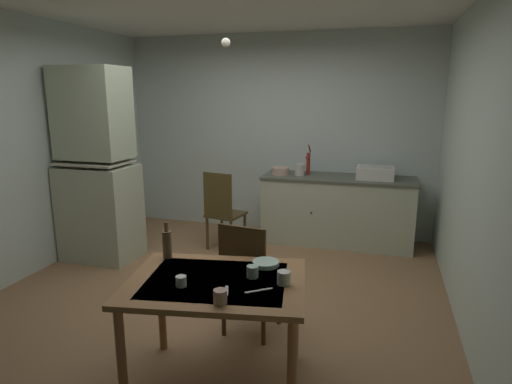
{
  "coord_description": "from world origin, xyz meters",
  "views": [
    {
      "loc": [
        1.42,
        -3.63,
        1.88
      ],
      "look_at": [
        0.36,
        -0.09,
        1.04
      ],
      "focal_mm": 30.23,
      "sensor_mm": 36.0,
      "label": 1
    }
  ],
  "objects_px": {
    "glass_bottle": "(167,243)",
    "chair_far_side": "(248,276)",
    "dining_table": "(216,293)",
    "serving_bowl_wide": "(266,263)",
    "sink_basin": "(375,173)",
    "hand_pump": "(308,162)",
    "mug_dark": "(220,297)",
    "chair_by_counter": "(223,210)",
    "mixing_bowl_counter": "(280,171)",
    "hutch_cabinet": "(97,172)"
  },
  "relations": [
    {
      "from": "glass_bottle",
      "to": "chair_far_side",
      "type": "bearing_deg",
      "value": 39.45
    },
    {
      "from": "dining_table",
      "to": "serving_bowl_wide",
      "type": "bearing_deg",
      "value": 52.38
    },
    {
      "from": "serving_bowl_wide",
      "to": "sink_basin",
      "type": "bearing_deg",
      "value": 76.83
    },
    {
      "from": "hand_pump",
      "to": "mug_dark",
      "type": "xyz_separation_m",
      "value": [
        0.1,
        -3.37,
        -0.25
      ]
    },
    {
      "from": "chair_by_counter",
      "to": "mixing_bowl_counter",
      "type": "bearing_deg",
      "value": 46.6
    },
    {
      "from": "dining_table",
      "to": "sink_basin",
      "type": "bearing_deg",
      "value": 73.89
    },
    {
      "from": "glass_bottle",
      "to": "hand_pump",
      "type": "bearing_deg",
      "value": 79.74
    },
    {
      "from": "hand_pump",
      "to": "chair_far_side",
      "type": "relative_size",
      "value": 0.42
    },
    {
      "from": "hand_pump",
      "to": "mug_dark",
      "type": "relative_size",
      "value": 4.84
    },
    {
      "from": "hand_pump",
      "to": "chair_by_counter",
      "type": "bearing_deg",
      "value": -142.57
    },
    {
      "from": "dining_table",
      "to": "mug_dark",
      "type": "relative_size",
      "value": 15.3
    },
    {
      "from": "hand_pump",
      "to": "mug_dark",
      "type": "bearing_deg",
      "value": -88.37
    },
    {
      "from": "sink_basin",
      "to": "mixing_bowl_counter",
      "type": "xyz_separation_m",
      "value": [
        -1.18,
        -0.05,
        -0.03
      ]
    },
    {
      "from": "sink_basin",
      "to": "glass_bottle",
      "type": "height_order",
      "value": "sink_basin"
    },
    {
      "from": "hand_pump",
      "to": "chair_far_side",
      "type": "xyz_separation_m",
      "value": [
        -0.04,
        -2.44,
        -0.54
      ]
    },
    {
      "from": "sink_basin",
      "to": "mixing_bowl_counter",
      "type": "distance_m",
      "value": 1.18
    },
    {
      "from": "mixing_bowl_counter",
      "to": "chair_by_counter",
      "type": "bearing_deg",
      "value": -133.4
    },
    {
      "from": "hand_pump",
      "to": "chair_by_counter",
      "type": "xyz_separation_m",
      "value": [
        -0.91,
        -0.7,
        -0.53
      ]
    },
    {
      "from": "mug_dark",
      "to": "glass_bottle",
      "type": "height_order",
      "value": "glass_bottle"
    },
    {
      "from": "chair_far_side",
      "to": "glass_bottle",
      "type": "distance_m",
      "value": 0.71
    },
    {
      "from": "hutch_cabinet",
      "to": "chair_far_side",
      "type": "relative_size",
      "value": 2.33
    },
    {
      "from": "hutch_cabinet",
      "to": "sink_basin",
      "type": "xyz_separation_m",
      "value": [
        3.01,
        1.29,
        -0.08
      ]
    },
    {
      "from": "sink_basin",
      "to": "chair_by_counter",
      "type": "bearing_deg",
      "value": -159.49
    },
    {
      "from": "chair_by_counter",
      "to": "mug_dark",
      "type": "height_order",
      "value": "chair_by_counter"
    },
    {
      "from": "mixing_bowl_counter",
      "to": "chair_far_side",
      "type": "relative_size",
      "value": 0.23
    },
    {
      "from": "mixing_bowl_counter",
      "to": "chair_by_counter",
      "type": "height_order",
      "value": "chair_by_counter"
    },
    {
      "from": "mug_dark",
      "to": "glass_bottle",
      "type": "relative_size",
      "value": 0.3
    },
    {
      "from": "sink_basin",
      "to": "mug_dark",
      "type": "height_order",
      "value": "sink_basin"
    },
    {
      "from": "chair_far_side",
      "to": "hand_pump",
      "type": "bearing_deg",
      "value": 89.16
    },
    {
      "from": "mixing_bowl_counter",
      "to": "glass_bottle",
      "type": "relative_size",
      "value": 0.82
    },
    {
      "from": "hand_pump",
      "to": "dining_table",
      "type": "height_order",
      "value": "hand_pump"
    },
    {
      "from": "sink_basin",
      "to": "dining_table",
      "type": "distance_m",
      "value": 3.18
    },
    {
      "from": "hutch_cabinet",
      "to": "sink_basin",
      "type": "bearing_deg",
      "value": 23.17
    },
    {
      "from": "hutch_cabinet",
      "to": "chair_by_counter",
      "type": "bearing_deg",
      "value": 26.68
    },
    {
      "from": "mixing_bowl_counter",
      "to": "serving_bowl_wide",
      "type": "relative_size",
      "value": 1.19
    },
    {
      "from": "dining_table",
      "to": "hutch_cabinet",
      "type": "bearing_deg",
      "value": 140.64
    },
    {
      "from": "dining_table",
      "to": "chair_far_side",
      "type": "relative_size",
      "value": 1.32
    },
    {
      "from": "hand_pump",
      "to": "mixing_bowl_counter",
      "type": "relative_size",
      "value": 1.8
    },
    {
      "from": "dining_table",
      "to": "chair_by_counter",
      "type": "bearing_deg",
      "value": 110.04
    },
    {
      "from": "hand_pump",
      "to": "glass_bottle",
      "type": "distance_m",
      "value": 2.88
    },
    {
      "from": "dining_table",
      "to": "chair_by_counter",
      "type": "distance_m",
      "value": 2.54
    },
    {
      "from": "sink_basin",
      "to": "dining_table",
      "type": "xyz_separation_m",
      "value": [
        -0.88,
        -3.04,
        -0.29
      ]
    },
    {
      "from": "mixing_bowl_counter",
      "to": "glass_bottle",
      "type": "distance_m",
      "value": 2.74
    },
    {
      "from": "hand_pump",
      "to": "glass_bottle",
      "type": "height_order",
      "value": "hand_pump"
    },
    {
      "from": "chair_by_counter",
      "to": "mug_dark",
      "type": "distance_m",
      "value": 2.87
    },
    {
      "from": "hand_pump",
      "to": "dining_table",
      "type": "distance_m",
      "value": 3.11
    },
    {
      "from": "serving_bowl_wide",
      "to": "hutch_cabinet",
      "type": "bearing_deg",
      "value": 148.74
    },
    {
      "from": "dining_table",
      "to": "chair_far_side",
      "type": "bearing_deg",
      "value": 89.35
    },
    {
      "from": "hand_pump",
      "to": "chair_by_counter",
      "type": "relative_size",
      "value": 0.4
    },
    {
      "from": "chair_far_side",
      "to": "mug_dark",
      "type": "distance_m",
      "value": 0.98
    }
  ]
}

